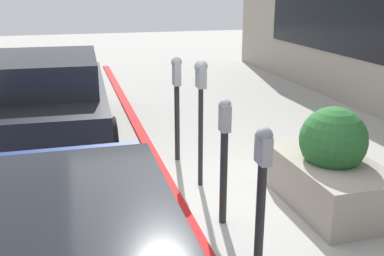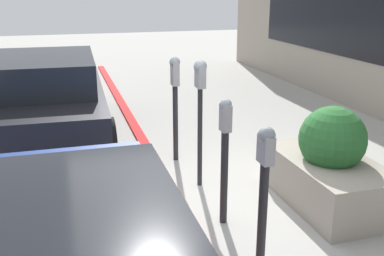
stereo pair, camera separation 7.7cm
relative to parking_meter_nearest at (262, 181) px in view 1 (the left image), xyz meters
name	(u,v)px [view 1 (the left image)]	position (x,y,z in m)	size (l,w,h in m)	color
ground_plane	(185,204)	(1.38, 0.30, -0.86)	(40.00, 40.00, 0.00)	#ADAAA3
curb_strip	(178,204)	(1.38, 0.38, -0.84)	(19.00, 0.16, 0.04)	red
parking_meter_nearest	(262,181)	(0.00, 0.00, 0.00)	(0.17, 0.14, 1.32)	#232326
parking_meter_second	(224,149)	(0.89, 0.02, -0.03)	(0.14, 0.12, 1.34)	#232326
parking_meter_middle	(201,96)	(1.84, -0.02, 0.29)	(0.18, 0.16, 1.57)	#232326
parking_meter_fourth	(177,92)	(2.77, 0.06, 0.14)	(0.17, 0.15, 1.48)	#232326
planter_box	(330,168)	(0.97, -1.28, -0.42)	(1.58, 0.90, 1.15)	#A39989
parked_car_middle	(42,96)	(4.11, 1.91, -0.12)	(4.27, 2.08, 1.39)	black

